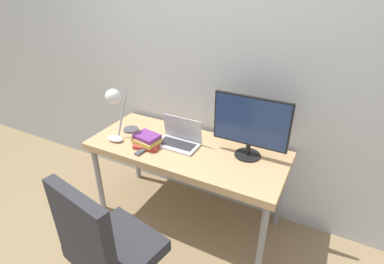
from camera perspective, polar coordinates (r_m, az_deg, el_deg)
The scene contains 10 objects.
ground_plane at distance 2.71m, azimuth -4.66°, elevation -20.02°, with size 12.00×12.00×0.00m, color #937A56.
wall_back at distance 2.56m, azimuth 3.17°, elevation 12.02°, with size 8.00×0.05×2.60m.
desk at distance 2.49m, azimuth -1.13°, elevation -4.26°, with size 1.63×0.68×0.74m.
laptop at distance 2.48m, azimuth -2.49°, elevation -1.36°, with size 0.35×0.21×0.22m.
monitor at distance 2.26m, azimuth 11.12°, elevation 1.38°, with size 0.58×0.20×0.49m.
desk_lamp at distance 2.53m, azimuth -14.29°, elevation 5.57°, with size 0.14×0.30×0.45m.
office_chair at distance 1.99m, azimuth -16.42°, elevation -19.86°, with size 0.58×0.56×1.03m.
book_stack at distance 2.48m, azimuth -8.52°, elevation -1.62°, with size 0.25×0.21×0.10m.
tv_remote at distance 2.42m, azimuth -9.39°, elevation -3.53°, with size 0.06×0.15×0.02m.
game_controller at distance 2.62m, azimuth -14.39°, elevation -1.23°, with size 0.15×0.09×0.04m.
Camera 1 is at (1.01, -1.49, 2.02)m, focal length 28.00 mm.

